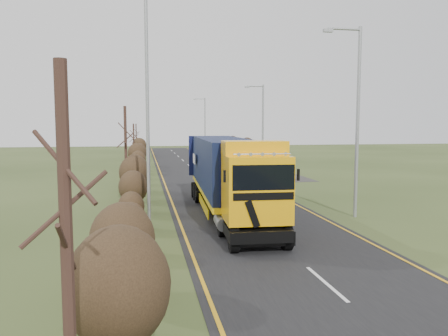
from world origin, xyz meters
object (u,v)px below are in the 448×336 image
Objects in this scene: car_blue_sedan at (251,162)px; speed_sign at (266,167)px; streetlight_near at (355,113)px; car_red_hatchback at (277,172)px; lorry at (227,171)px.

speed_sign is at bearing 101.15° from car_blue_sedan.
streetlight_near reaches higher than car_blue_sedan.
car_red_hatchback is 0.35× the size of streetlight_near.
streetlight_near is (-1.39, -27.52, 4.81)m from car_blue_sedan.
lorry reaches higher than car_blue_sedan.
car_blue_sedan is (7.87, 25.86, -1.76)m from lorry.
lorry is at bearing 78.98° from car_red_hatchback.
car_blue_sedan is 1.78× the size of speed_sign.
lorry is 16.92m from car_red_hatchback.
streetlight_near reaches higher than speed_sign.
car_blue_sedan is at bearing -75.67° from car_red_hatchback.
speed_sign reaches higher than car_blue_sedan.
car_red_hatchback is 17.40m from streetlight_near.
speed_sign is (-1.23, 12.20, -3.94)m from streetlight_near.
lorry is 4.42× the size of car_red_hatchback.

